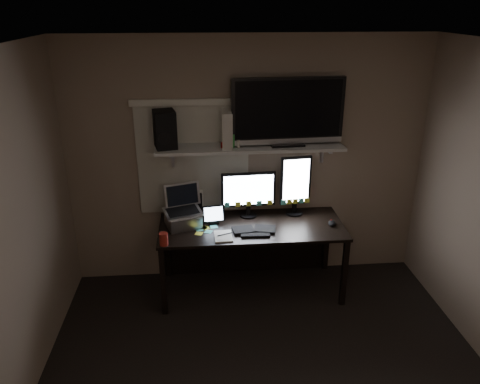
{
  "coord_description": "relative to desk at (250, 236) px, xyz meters",
  "views": [
    {
      "loc": [
        -0.47,
        -2.66,
        2.76
      ],
      "look_at": [
        -0.13,
        1.25,
        1.16
      ],
      "focal_mm": 35.0,
      "sensor_mm": 36.0,
      "label": 1
    }
  ],
  "objects": [
    {
      "name": "tv",
      "position": [
        0.35,
        0.08,
        1.25
      ],
      "size": [
        1.08,
        0.25,
        0.64
      ],
      "primitive_type": "cube",
      "rotation": [
        0.0,
        0.0,
        0.06
      ],
      "color": "black",
      "rests_on": "wall_shelf"
    },
    {
      "name": "laptop",
      "position": [
        -0.67,
        -0.09,
        0.37
      ],
      "size": [
        0.42,
        0.38,
        0.39
      ],
      "primitive_type": "cube",
      "rotation": [
        0.0,
        0.0,
        0.32
      ],
      "color": "#B0B0B4",
      "rests_on": "desk"
    },
    {
      "name": "cup",
      "position": [
        -0.83,
        -0.45,
        0.23
      ],
      "size": [
        0.09,
        0.09,
        0.12
      ],
      "primitive_type": "cylinder",
      "rotation": [
        0.0,
        0.0,
        0.11
      ],
      "color": "maroon",
      "rests_on": "desk"
    },
    {
      "name": "notepad",
      "position": [
        -0.29,
        -0.34,
        0.18
      ],
      "size": [
        0.17,
        0.23,
        0.01
      ],
      "primitive_type": "cube",
      "rotation": [
        0.0,
        0.0,
        0.03
      ],
      "color": "white",
      "rests_on": "desk"
    },
    {
      "name": "ceiling",
      "position": [
        0.0,
        -1.55,
        1.95
      ],
      "size": [
        3.6,
        3.6,
        0.0
      ],
      "primitive_type": "plane",
      "rotation": [
        3.14,
        0.0,
        0.0
      ],
      "color": "silver",
      "rests_on": "back_wall"
    },
    {
      "name": "monitor_landscape",
      "position": [
        -0.01,
        0.1,
        0.42
      ],
      "size": [
        0.55,
        0.09,
        0.48
      ],
      "primitive_type": "cube",
      "rotation": [
        0.0,
        0.0,
        0.05
      ],
      "color": "black",
      "rests_on": "desk"
    },
    {
      "name": "file_sorter",
      "position": [
        -0.58,
        0.19,
        0.3
      ],
      "size": [
        0.21,
        0.14,
        0.25
      ],
      "primitive_type": "cube",
      "rotation": [
        0.0,
        0.0,
        0.27
      ],
      "color": "black",
      "rests_on": "desk"
    },
    {
      "name": "sticky_notes",
      "position": [
        -0.45,
        -0.19,
        0.18
      ],
      "size": [
        0.35,
        0.29,
        0.0
      ],
      "primitive_type": null,
      "rotation": [
        0.0,
        0.0,
        0.28
      ],
      "color": "#D4D83A",
      "rests_on": "desk"
    },
    {
      "name": "keyboard",
      "position": [
        0.01,
        -0.24,
        0.19
      ],
      "size": [
        0.42,
        0.18,
        0.03
      ],
      "primitive_type": "cube",
      "rotation": [
        0.0,
        0.0,
        -0.04
      ],
      "color": "black",
      "rests_on": "desk"
    },
    {
      "name": "speaker",
      "position": [
        -0.8,
        0.1,
        1.1
      ],
      "size": [
        0.24,
        0.27,
        0.35
      ],
      "primitive_type": "cube",
      "rotation": [
        0.0,
        0.0,
        0.21
      ],
      "color": "black",
      "rests_on": "wall_shelf"
    },
    {
      "name": "monitor_portrait",
      "position": [
        0.47,
        0.11,
        0.49
      ],
      "size": [
        0.32,
        0.1,
        0.63
      ],
      "primitive_type": "cube",
      "rotation": [
        0.0,
        0.0,
        0.12
      ],
      "color": "black",
      "rests_on": "desk"
    },
    {
      "name": "game_console",
      "position": [
        -0.22,
        0.09,
        1.1
      ],
      "size": [
        0.1,
        0.29,
        0.34
      ],
      "primitive_type": "cube",
      "rotation": [
        0.0,
        0.0,
        -0.05
      ],
      "color": "beige",
      "rests_on": "wall_shelf"
    },
    {
      "name": "window_blinds",
      "position": [
        -0.55,
        0.24,
        0.75
      ],
      "size": [
        1.1,
        0.02,
        1.1
      ],
      "primitive_type": "cube",
      "color": "beige",
      "rests_on": "back_wall"
    },
    {
      "name": "desk",
      "position": [
        0.0,
        0.0,
        0.0
      ],
      "size": [
        1.8,
        0.75,
        0.73
      ],
      "color": "black",
      "rests_on": "floor"
    },
    {
      "name": "bottles",
      "position": [
        -0.19,
        0.02,
        0.99
      ],
      "size": [
        0.2,
        0.05,
        0.12
      ],
      "primitive_type": null,
      "rotation": [
        0.0,
        0.0,
        0.05
      ],
      "color": "#A50F0C",
      "rests_on": "wall_shelf"
    },
    {
      "name": "back_wall",
      "position": [
        0.0,
        0.25,
        0.7
      ],
      "size": [
        3.6,
        0.0,
        3.6
      ],
      "primitive_type": "plane",
      "rotation": [
        1.57,
        0.0,
        0.0
      ],
      "color": "#7D6B59",
      "rests_on": "floor"
    },
    {
      "name": "wall_shelf",
      "position": [
        0.0,
        0.08,
        0.91
      ],
      "size": [
        1.8,
        0.35,
        0.03
      ],
      "primitive_type": "cube",
      "color": "#B7B6B2",
      "rests_on": "back_wall"
    },
    {
      "name": "tablet",
      "position": [
        -0.37,
        -0.04,
        0.27
      ],
      "size": [
        0.23,
        0.12,
        0.19
      ],
      "primitive_type": "cube",
      "rotation": [
        0.0,
        0.0,
        0.15
      ],
      "color": "black",
      "rests_on": "desk"
    },
    {
      "name": "mouse",
      "position": [
        0.78,
        -0.19,
        0.2
      ],
      "size": [
        0.1,
        0.13,
        0.04
      ],
      "primitive_type": "ellipsoid",
      "rotation": [
        0.0,
        0.0,
        -0.25
      ],
      "color": "black",
      "rests_on": "desk"
    }
  ]
}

